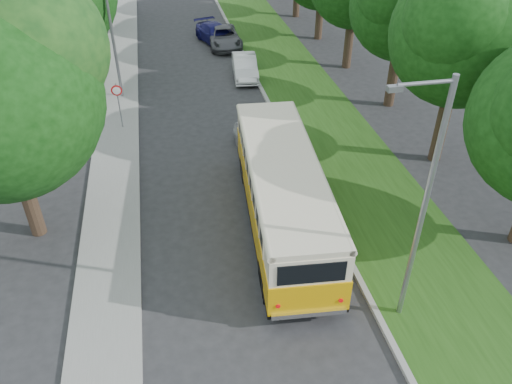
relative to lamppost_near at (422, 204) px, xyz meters
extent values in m
plane|color=#2B2B2E|center=(-4.21, 2.50, -4.37)|extent=(120.00, 120.00, 0.00)
cube|color=gray|center=(-0.61, 7.50, -4.29)|extent=(0.20, 70.00, 0.15)
cube|color=#224A13|center=(1.74, 7.50, -4.30)|extent=(4.50, 70.00, 0.13)
cube|color=gray|center=(-9.01, 7.50, -4.31)|extent=(2.20, 70.00, 0.12)
cylinder|color=#332319|center=(5.75, 8.50, -2.24)|extent=(0.56, 0.56, 4.26)
sphere|color=#0F380C|center=(5.75, 8.50, 1.54)|extent=(5.98, 5.98, 5.98)
sphere|color=#0F380C|center=(4.86, 7.75, 2.29)|extent=(4.19, 4.19, 4.19)
cylinder|color=#332319|center=(6.08, 14.50, -2.39)|extent=(0.56, 0.56, 3.95)
sphere|color=#0F380C|center=(6.08, 14.50, 1.13)|extent=(5.61, 5.61, 5.61)
cylinder|color=#332319|center=(5.69, 20.50, -2.44)|extent=(0.56, 0.56, 3.86)
cylinder|color=#332319|center=(5.59, 26.50, -2.58)|extent=(0.56, 0.56, 3.58)
cylinder|color=#332319|center=(-11.71, 6.50, -2.53)|extent=(0.56, 0.56, 3.68)
sphere|color=#0F380C|center=(-10.52, 7.18, 2.54)|extent=(5.10, 5.10, 5.10)
cylinder|color=#332319|center=(-11.71, 20.50, -2.53)|extent=(0.56, 0.56, 3.68)
cylinder|color=#332319|center=(-11.71, 32.50, -2.53)|extent=(0.56, 0.56, 3.68)
cylinder|color=gray|center=(0.09, 0.00, -0.37)|extent=(0.16, 0.16, 8.00)
cylinder|color=gray|center=(-0.61, 0.00, 3.48)|extent=(1.40, 0.10, 0.10)
cube|color=gray|center=(-1.36, 0.00, 3.41)|extent=(0.35, 0.16, 0.14)
cylinder|color=gray|center=(-8.81, 18.50, -0.62)|extent=(0.16, 0.16, 7.50)
cylinder|color=gray|center=(-8.71, 14.50, -3.12)|extent=(0.06, 0.06, 2.50)
cone|color=red|center=(-8.71, 14.46, -2.22)|extent=(0.56, 0.02, 0.56)
cone|color=white|center=(-8.71, 14.44, -2.22)|extent=(0.40, 0.02, 0.40)
imported|color=#B7B7BC|center=(-2.25, 10.61, -3.73)|extent=(2.26, 4.00, 1.28)
imported|color=white|center=(-1.21, 20.16, -3.69)|extent=(1.80, 4.21, 1.35)
imported|color=navy|center=(-2.12, 26.89, -3.69)|extent=(3.18, 5.04, 1.36)
imported|color=#53545A|center=(-1.68, 26.24, -3.70)|extent=(2.29, 4.87, 1.35)
camera|label=1|loc=(-6.44, -9.62, 7.93)|focal=35.00mm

